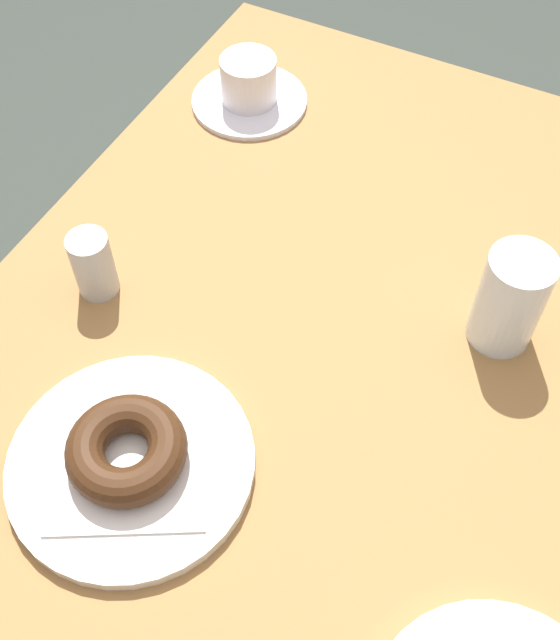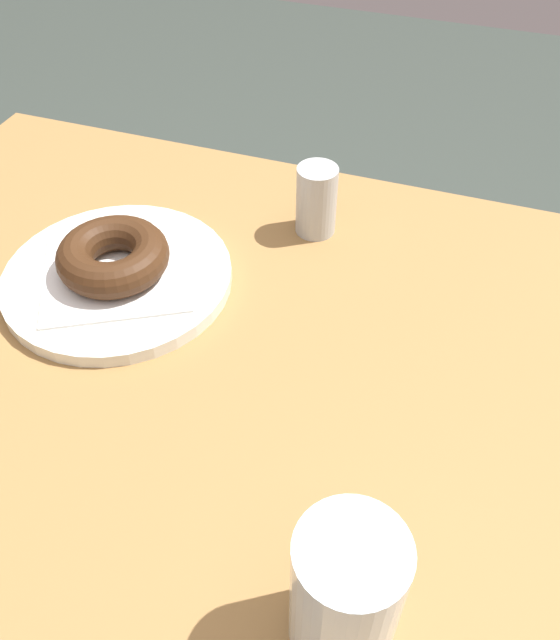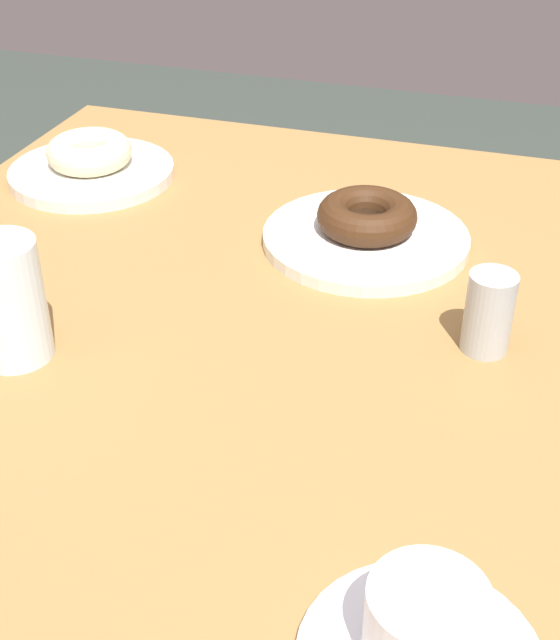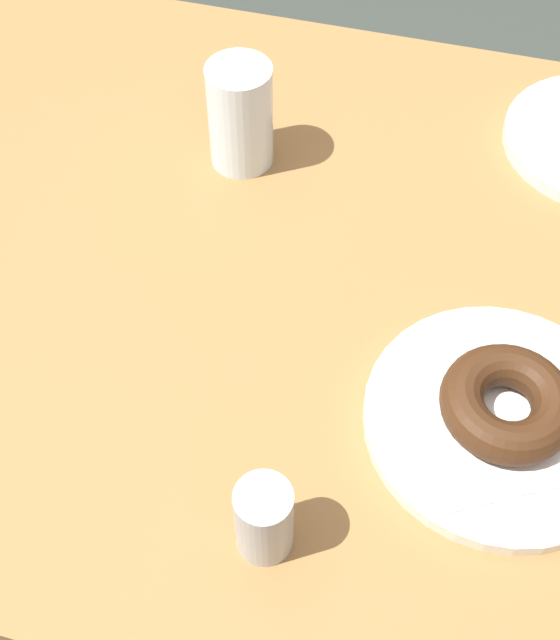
{
  "view_description": "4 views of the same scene",
  "coord_description": "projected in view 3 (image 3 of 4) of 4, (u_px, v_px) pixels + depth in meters",
  "views": [
    {
      "loc": [
        0.43,
        0.15,
        1.46
      ],
      "look_at": [
        0.0,
        -0.07,
        0.79
      ],
      "focal_mm": 44.34,
      "sensor_mm": 36.0,
      "label": 1
    },
    {
      "loc": [
        -0.12,
        0.3,
        1.22
      ],
      "look_at": [
        0.02,
        -0.1,
        0.8
      ],
      "focal_mm": 37.07,
      "sensor_mm": 36.0,
      "label": 2
    },
    {
      "loc": [
        -0.65,
        -0.3,
        1.24
      ],
      "look_at": [
        -0.02,
        -0.09,
        0.8
      ],
      "focal_mm": 48.61,
      "sensor_mm": 36.0,
      "label": 3
    },
    {
      "loc": [
        0.12,
        -0.52,
        1.41
      ],
      "look_at": [
        0.0,
        -0.09,
        0.8
      ],
      "focal_mm": 47.56,
      "sensor_mm": 36.0,
      "label": 4
    }
  ],
  "objects": [
    {
      "name": "napkin_sugar_ring",
      "position": [
        91.0,
        166.0,
        1.13
      ],
      "size": [
        0.19,
        0.19,
        0.0
      ],
      "primitive_type": "cube",
      "rotation": [
        0.0,
        0.0,
        -0.48
      ],
      "color": "white",
      "rests_on": "plate_sugar_ring"
    },
    {
      "name": "plate_chocolate_ring",
      "position": [
        366.0,
        239.0,
        0.98
      ],
      "size": [
        0.23,
        0.23,
        0.01
      ],
      "primitive_type": "cylinder",
      "color": "silver",
      "rests_on": "table"
    },
    {
      "name": "coffee_cup",
      "position": [
        424.0,
        639.0,
        0.52
      ],
      "size": [
        0.16,
        0.16,
        0.07
      ],
      "color": "silver",
      "rests_on": "table"
    },
    {
      "name": "table",
      "position": [
        201.0,
        402.0,
        0.91
      ],
      "size": [
        1.04,
        0.8,
        0.77
      ],
      "color": "olive",
      "rests_on": "ground_plane"
    },
    {
      "name": "napkin_chocolate_ring",
      "position": [
        366.0,
        232.0,
        0.98
      ],
      "size": [
        0.2,
        0.2,
        0.0
      ],
      "primitive_type": "cube",
      "rotation": [
        0.0,
        0.0,
        0.51
      ],
      "color": "white",
      "rests_on": "plate_chocolate_ring"
    },
    {
      "name": "sugar_jar",
      "position": [
        489.0,
        313.0,
        0.8
      ],
      "size": [
        0.04,
        0.04,
        0.08
      ],
      "primitive_type": "cylinder",
      "color": "#ABB0B0",
      "rests_on": "table"
    },
    {
      "name": "water_glass",
      "position": [
        7.0,
        301.0,
        0.78
      ],
      "size": [
        0.07,
        0.07,
        0.12
      ],
      "primitive_type": "cylinder",
      "color": "silver",
      "rests_on": "table"
    },
    {
      "name": "donut_sugar_ring",
      "position": [
        89.0,
        152.0,
        1.12
      ],
      "size": [
        0.11,
        0.11,
        0.04
      ],
      "primitive_type": "torus",
      "color": "beige",
      "rests_on": "napkin_sugar_ring"
    },
    {
      "name": "donut_chocolate_ring",
      "position": [
        367.0,
        216.0,
        0.97
      ],
      "size": [
        0.11,
        0.11,
        0.04
      ],
      "primitive_type": "torus",
      "color": "#392110",
      "rests_on": "napkin_chocolate_ring"
    },
    {
      "name": "plate_sugar_ring",
      "position": [
        92.0,
        173.0,
        1.14
      ],
      "size": [
        0.21,
        0.21,
        0.02
      ],
      "primitive_type": "cylinder",
      "color": "silver",
      "rests_on": "table"
    }
  ]
}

